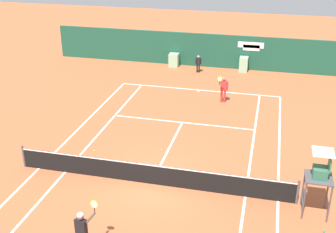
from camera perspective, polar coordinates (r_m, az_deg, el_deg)
name	(u,v)px	position (r m, az deg, el deg)	size (l,w,h in m)	color
ground_plane	(155,177)	(19.13, -1.78, -7.96)	(80.00, 80.00, 0.01)	#B25633
tennis_net	(151,173)	(18.39, -2.29, -7.54)	(12.10, 0.10, 1.07)	#4C4C51
sponsor_back_wall	(211,51)	(33.49, 5.75, 8.58)	(25.00, 1.02, 2.56)	#194C38
umpire_chair	(320,175)	(16.95, 19.45, -7.25)	(1.00, 1.00, 2.69)	#47474C
player_on_baseline	(223,88)	(26.70, 7.35, 3.83)	(0.62, 0.71, 1.87)	red
player_near_side	(82,229)	(14.97, -11.29, -14.39)	(0.69, 0.66, 1.81)	black
ball_kid_centre_post	(198,63)	(32.23, 4.03, 7.12)	(0.43, 0.21, 1.30)	black
tennis_ball_mid_court	(94,151)	(21.40, -9.74, -4.49)	(0.07, 0.07, 0.07)	#CCE033
tennis_ball_near_service_line	(162,150)	(21.17, -0.85, -4.44)	(0.07, 0.07, 0.07)	#CCE033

